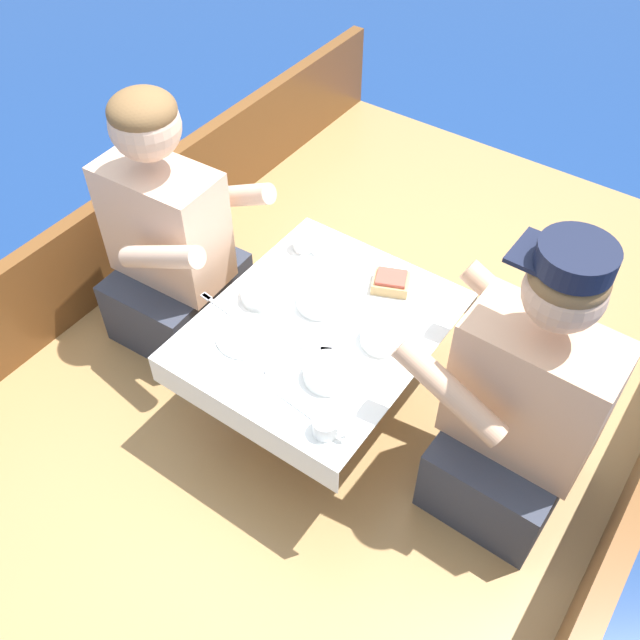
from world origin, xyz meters
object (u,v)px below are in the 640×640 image
Objects in this scene: person_starboard at (521,409)px; sandwich at (391,282)px; coffee_cup_port at (304,241)px; coffee_cup_starboard at (326,426)px; person_port at (170,243)px.

sandwich is (-0.54, 0.20, 0.03)m from person_starboard.
coffee_cup_port is 0.98× the size of coffee_cup_starboard.
sandwich is 0.34m from coffee_cup_port.
person_starboard is 0.58m from sandwich.
sandwich is 1.44× the size of coffee_cup_port.
person_starboard is 6.83× the size of sandwich.
coffee_cup_starboard is (0.87, -0.33, 0.02)m from person_port.
person_starboard reaches higher than sandwich.
coffee_cup_port is at bearing 29.44° from person_port.
coffee_cup_port is (-0.88, 0.20, 0.03)m from person_starboard.
person_port is at bearing 159.58° from coffee_cup_starboard.
sandwich is at bearing -18.69° from person_starboard.
person_port reaches higher than coffee_cup_port.
person_starboard reaches higher than person_port.
coffee_cup_port is at bearing 130.43° from coffee_cup_starboard.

